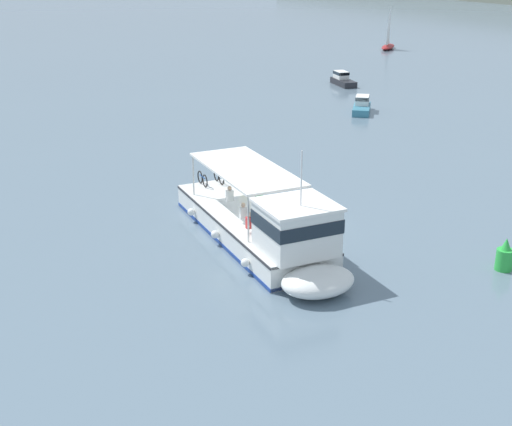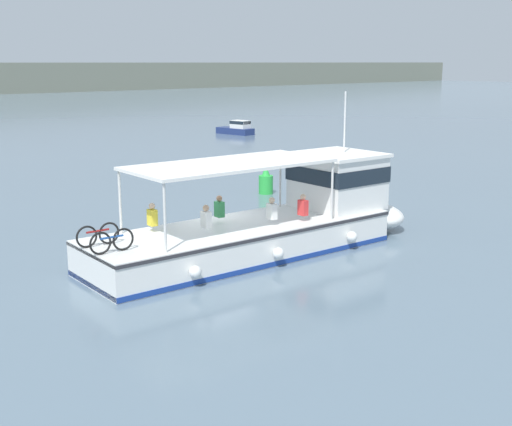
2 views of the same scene
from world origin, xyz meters
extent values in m
plane|color=slate|center=(0.00, 0.00, 0.00)|extent=(400.00, 400.00, 0.00)
cube|color=white|center=(-0.15, -1.80, 0.55)|extent=(11.01, 3.99, 1.10)
ellipsoid|color=white|center=(6.03, -2.26, 0.55)|extent=(2.41, 3.10, 1.01)
cube|color=navy|center=(-0.15, -1.80, 0.10)|extent=(11.01, 4.03, 0.16)
cube|color=#2D2D33|center=(-0.15, -1.80, 1.02)|extent=(11.01, 4.05, 0.10)
cube|color=white|center=(4.23, -2.13, 2.05)|extent=(2.79, 2.90, 1.90)
cube|color=#19232D|center=(4.23, -2.13, 2.38)|extent=(2.84, 2.97, 0.56)
cube|color=white|center=(4.23, -2.13, 3.06)|extent=(2.96, 3.08, 0.12)
cube|color=white|center=(-0.60, -1.77, 3.15)|extent=(6.90, 3.43, 0.10)
cylinder|color=silver|center=(2.74, -0.65, 2.10)|extent=(0.08, 0.08, 2.00)
cylinder|color=silver|center=(2.54, -3.37, 2.10)|extent=(0.08, 0.08, 2.00)
cylinder|color=silver|center=(-3.74, -0.18, 2.10)|extent=(0.08, 0.08, 2.00)
cylinder|color=silver|center=(-3.94, -2.89, 2.10)|extent=(0.08, 0.08, 2.00)
cylinder|color=silver|center=(4.53, -2.15, 4.22)|extent=(0.06, 0.06, 2.20)
sphere|color=white|center=(3.11, -3.83, 0.50)|extent=(0.36, 0.36, 0.36)
sphere|color=white|center=(-0.19, -3.59, 0.50)|extent=(0.36, 0.36, 0.36)
sphere|color=white|center=(-3.28, -3.36, 0.50)|extent=(0.36, 0.36, 0.36)
torus|color=black|center=(-4.66, -1.02, 1.43)|extent=(0.66, 0.11, 0.66)
torus|color=black|center=(-5.36, -0.97, 1.43)|extent=(0.66, 0.11, 0.66)
cylinder|color=maroon|center=(-5.01, -0.99, 1.55)|extent=(0.70, 0.11, 0.06)
torus|color=black|center=(-4.73, -1.92, 1.43)|extent=(0.66, 0.11, 0.66)
torus|color=black|center=(-5.42, -1.87, 1.43)|extent=(0.66, 0.11, 0.66)
cylinder|color=#1E478C|center=(-5.07, -1.89, 1.55)|extent=(0.70, 0.11, 0.06)
cube|color=yellow|center=(-2.89, -0.64, 1.56)|extent=(0.24, 0.34, 0.52)
sphere|color=beige|center=(-2.89, -0.64, 1.93)|extent=(0.20, 0.20, 0.20)
cube|color=white|center=(-1.80, -2.01, 1.56)|extent=(0.24, 0.34, 0.52)
sphere|color=tan|center=(-1.80, -2.01, 1.93)|extent=(0.20, 0.20, 0.20)
cube|color=#338C4C|center=(-0.56, -1.13, 1.56)|extent=(0.24, 0.34, 0.52)
sphere|color=#9E7051|center=(-0.56, -1.13, 1.93)|extent=(0.20, 0.20, 0.20)
cube|color=white|center=(0.52, -2.53, 1.56)|extent=(0.24, 0.34, 0.52)
sphere|color=beige|center=(0.52, -2.53, 1.93)|extent=(0.20, 0.20, 0.20)
cube|color=red|center=(1.68, -2.83, 1.56)|extent=(0.24, 0.34, 0.52)
sphere|color=beige|center=(1.68, -2.83, 1.93)|extent=(0.20, 0.20, 0.20)
cube|color=#232328|center=(-29.05, 24.21, 0.28)|extent=(3.79, 2.04, 0.56)
cube|color=white|center=(-29.66, 24.35, 0.91)|extent=(1.81, 1.36, 0.70)
cube|color=#19232D|center=(-29.66, 24.35, 1.09)|extent=(1.81, 1.39, 0.28)
ellipsoid|color=maroon|center=(-47.28, 44.50, 0.30)|extent=(4.14, 4.59, 0.60)
cylinder|color=silver|center=(-47.47, 44.73, 3.00)|extent=(0.08, 0.08, 4.80)
pyramid|color=white|center=(-46.90, 44.10, 2.69)|extent=(1.13, 1.35, 4.08)
cube|color=teal|center=(-18.53, 18.42, 0.28)|extent=(3.59, 3.32, 0.56)
cube|color=white|center=(-19.01, 18.83, 0.91)|extent=(1.91, 1.84, 0.70)
cube|color=#19232D|center=(-19.01, 18.83, 1.09)|extent=(1.93, 1.86, 0.28)
cylinder|color=green|center=(7.92, 5.65, 0.45)|extent=(0.70, 0.70, 0.90)
cone|color=green|center=(7.92, 5.65, 1.15)|extent=(0.42, 0.42, 0.50)
camera|label=1|loc=(25.77, -15.94, 12.41)|focal=49.05mm
camera|label=2|loc=(-14.29, -18.04, 6.34)|focal=46.97mm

